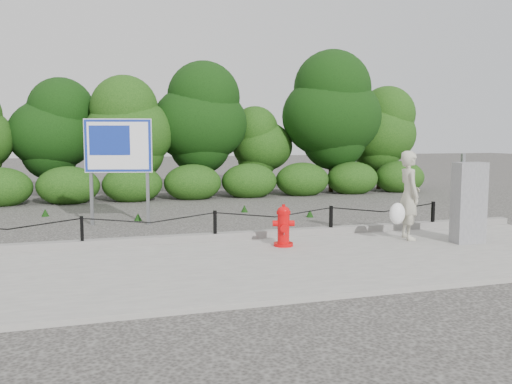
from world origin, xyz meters
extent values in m
plane|color=#2D2B28|center=(0.00, 0.00, 0.00)|extent=(90.00, 90.00, 0.00)
cube|color=gray|center=(0.00, -2.00, 0.04)|extent=(14.00, 4.00, 0.08)
cube|color=slate|center=(0.00, 0.05, 0.15)|extent=(14.00, 0.22, 0.14)
cube|color=black|center=(-2.50, 0.00, 0.38)|extent=(0.06, 0.06, 0.60)
cube|color=black|center=(0.00, 0.00, 0.38)|extent=(0.06, 0.06, 0.60)
cube|color=black|center=(2.50, 0.00, 0.38)|extent=(0.06, 0.06, 0.60)
cube|color=black|center=(5.00, 0.00, 0.38)|extent=(0.06, 0.06, 0.60)
cylinder|color=black|center=(-3.75, 0.00, 0.60)|extent=(2.50, 0.02, 0.02)
cylinder|color=black|center=(-1.25, 0.00, 0.60)|extent=(2.50, 0.02, 0.02)
cylinder|color=black|center=(1.25, 0.00, 0.60)|extent=(2.50, 0.02, 0.02)
cylinder|color=black|center=(3.75, 0.00, 0.60)|extent=(2.50, 0.02, 0.02)
cylinder|color=black|center=(-3.50, 9.40, 1.00)|extent=(0.18, 0.18, 2.00)
ellipsoid|color=#18440F|center=(-3.50, 9.40, 2.39)|extent=(2.95, 2.55, 3.19)
cylinder|color=black|center=(-1.00, 8.60, 1.01)|extent=(0.18, 0.18, 2.03)
ellipsoid|color=#18440F|center=(-1.00, 8.60, 2.43)|extent=(3.00, 2.59, 3.24)
cylinder|color=black|center=(1.50, 9.00, 1.17)|extent=(0.18, 0.18, 2.33)
ellipsoid|color=#18440F|center=(1.50, 9.00, 2.80)|extent=(3.45, 2.98, 3.73)
cylinder|color=black|center=(4.00, 9.40, 0.79)|extent=(0.18, 0.18, 1.58)
ellipsoid|color=#18440F|center=(4.00, 9.40, 1.89)|extent=(2.34, 2.02, 2.53)
cylinder|color=black|center=(6.50, 8.60, 1.30)|extent=(0.18, 0.18, 2.60)
ellipsoid|color=#18440F|center=(6.50, 8.60, 3.12)|extent=(3.85, 3.33, 4.16)
cylinder|color=black|center=(8.80, 9.00, 1.00)|extent=(0.18, 0.18, 1.99)
ellipsoid|color=#18440F|center=(8.80, 9.00, 2.39)|extent=(2.95, 2.55, 3.19)
cylinder|color=red|center=(1.12, -0.88, 0.11)|extent=(0.45, 0.45, 0.06)
cylinder|color=red|center=(1.12, -0.88, 0.42)|extent=(0.28, 0.28, 0.55)
cylinder|color=red|center=(1.12, -0.88, 0.71)|extent=(0.33, 0.33, 0.05)
ellipsoid|color=red|center=(1.12, -0.88, 0.75)|extent=(0.29, 0.29, 0.18)
cylinder|color=red|center=(1.12, -0.88, 0.84)|extent=(0.08, 0.08, 0.05)
cylinder|color=red|center=(0.97, -0.84, 0.51)|extent=(0.13, 0.14, 0.11)
cylinder|color=red|center=(1.26, -0.92, 0.51)|extent=(0.13, 0.14, 0.11)
cylinder|color=red|center=(1.07, -1.03, 0.45)|extent=(0.18, 0.16, 0.15)
cylinder|color=slate|center=(1.09, -1.01, 0.37)|extent=(0.01, 0.05, 0.12)
imported|color=#AFAC96|center=(3.75, -0.96, 0.97)|extent=(0.55, 0.72, 1.77)
ellipsoid|color=white|center=(3.40, -1.11, 0.63)|extent=(0.32, 0.25, 0.42)
cube|color=gray|center=(4.64, -1.63, 0.86)|extent=(0.61, 0.38, 1.56)
cube|color=slate|center=(4.64, -1.42, 0.94)|extent=(0.07, 0.07, 1.72)
cube|color=slate|center=(-2.30, 3.16, 1.27)|extent=(0.09, 0.09, 2.54)
cube|color=slate|center=(-1.01, 2.83, 1.27)|extent=(0.09, 0.09, 2.54)
cube|color=white|center=(-1.67, 2.94, 1.91)|extent=(1.55, 0.44, 1.27)
cube|color=#142D96|center=(-1.68, 2.91, 1.91)|extent=(1.51, 0.39, 1.23)
cube|color=#142D96|center=(-1.86, 2.95, 2.04)|extent=(0.93, 0.24, 0.70)
camera|label=1|loc=(-2.33, -10.31, 2.16)|focal=38.00mm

